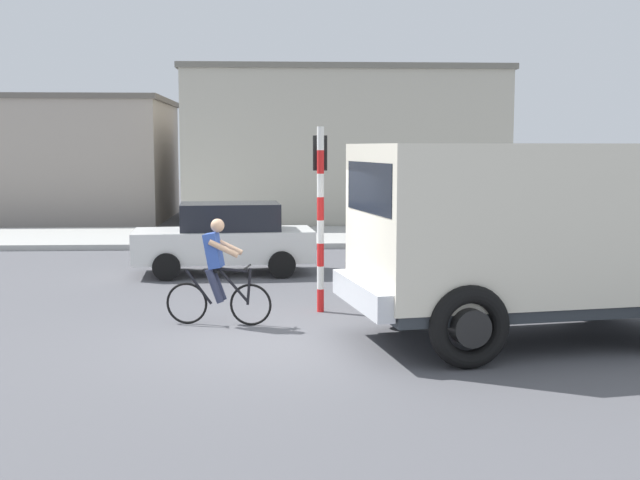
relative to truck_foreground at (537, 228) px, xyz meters
The scene contains 8 objects.
ground_plane 4.20m from the truck_foreground, behind, with size 120.00×120.00×0.00m, color #56565B.
sidewalk_far 14.11m from the truck_foreground, 105.91° to the left, with size 80.00×5.00×0.16m, color #ADADA8.
truck_foreground is the anchor object (origin of this frame).
cyclist 5.00m from the truck_foreground, 165.00° to the left, with size 1.71×0.55×1.72m.
traffic_light_pole 3.86m from the truck_foreground, 142.84° to the left, with size 0.24×0.43×3.20m.
car_red_near 8.36m from the truck_foreground, 126.83° to the left, with size 4.13×2.13×1.60m.
building_corner_left 24.95m from the truck_foreground, 122.64° to the left, with size 10.77×7.21×4.74m.
building_mid_block 19.91m from the truck_foreground, 94.08° to the left, with size 11.59×7.68×5.69m.
Camera 1 is at (0.06, -11.96, 2.85)m, focal length 45.82 mm.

